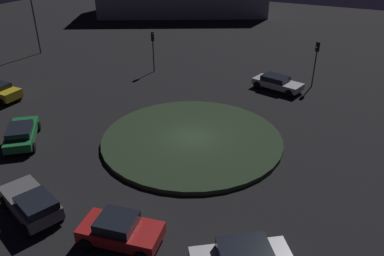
% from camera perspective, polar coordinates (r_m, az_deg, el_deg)
% --- Properties ---
extents(ground_plane, '(118.75, 118.75, 0.00)m').
position_cam_1_polar(ground_plane, '(27.32, 0.00, -1.93)').
color(ground_plane, black).
extents(roundabout_island, '(12.80, 12.80, 0.31)m').
position_cam_1_polar(roundabout_island, '(27.25, 0.00, -1.65)').
color(roundabout_island, '#263823').
rests_on(roundabout_island, ground_plane).
extents(car_green, '(4.58, 4.28, 1.39)m').
position_cam_1_polar(car_green, '(29.30, -24.12, -0.73)').
color(car_green, '#1E7238').
rests_on(car_green, ground_plane).
extents(car_grey, '(3.12, 4.44, 1.45)m').
position_cam_1_polar(car_grey, '(21.98, -22.86, -10.27)').
color(car_grey, slate).
rests_on(car_grey, ground_plane).
extents(car_red, '(2.70, 4.18, 1.47)m').
position_cam_1_polar(car_red, '(19.11, -10.69, -14.74)').
color(car_red, red).
rests_on(car_red, ground_plane).
extents(car_silver, '(2.91, 4.83, 1.33)m').
position_cam_1_polar(car_silver, '(36.71, 12.59, 6.64)').
color(car_silver, silver).
rests_on(car_silver, ground_plane).
extents(traffic_light_northeast, '(0.39, 0.38, 4.18)m').
position_cam_1_polar(traffic_light_northeast, '(40.25, -5.86, 12.39)').
color(traffic_light_northeast, '#2D2D2D').
rests_on(traffic_light_northeast, ground_plane).
extents(traffic_light_east, '(0.39, 0.36, 4.34)m').
position_cam_1_polar(traffic_light_east, '(37.65, 18.05, 10.27)').
color(traffic_light_east, '#2D2D2D').
rests_on(traffic_light_east, ground_plane).
extents(streetlamp_northeast, '(0.52, 0.52, 8.01)m').
position_cam_1_polar(streetlamp_northeast, '(49.68, -22.70, 16.07)').
color(streetlamp_northeast, '#4C4C51').
rests_on(streetlamp_northeast, ground_plane).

